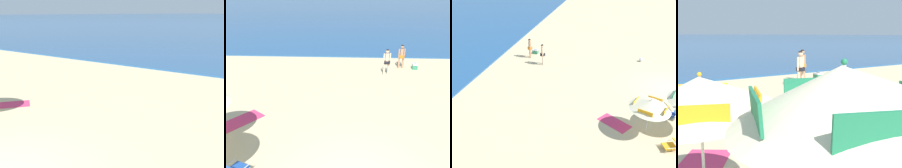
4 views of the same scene
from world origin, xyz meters
TOP-DOWN VIEW (x-y plane):
  - beach_towel at (-4.80, 3.58)m, footprint 1.78×1.99m

SIDE VIEW (x-z plane):
  - beach_towel at x=-4.80m, z-range 0.00..0.01m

